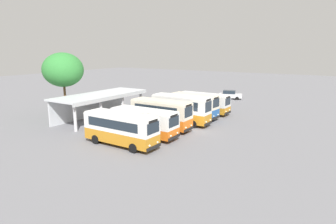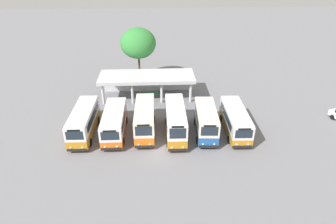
# 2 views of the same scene
# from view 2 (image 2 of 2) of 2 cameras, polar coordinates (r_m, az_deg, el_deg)

# --- Properties ---
(ground_plane) EXTENTS (180.00, 180.00, 0.00)m
(ground_plane) POSITION_cam_2_polar(r_m,az_deg,el_deg) (31.90, -1.26, -7.38)
(ground_plane) COLOR slate
(city_bus_nearest_orange) EXTENTS (2.46, 7.96, 3.17)m
(city_bus_nearest_orange) POSITION_cam_2_polar(r_m,az_deg,el_deg) (34.91, -16.17, -1.71)
(city_bus_nearest_orange) COLOR black
(city_bus_nearest_orange) RESTS_ON ground
(city_bus_second_in_row) EXTENTS (2.45, 7.58, 2.99)m
(city_bus_second_in_row) POSITION_cam_2_polar(r_m,az_deg,el_deg) (34.16, -10.45, -1.87)
(city_bus_second_in_row) COLOR black
(city_bus_second_in_row) RESTS_ON ground
(city_bus_middle_cream) EXTENTS (2.35, 7.41, 3.44)m
(city_bus_middle_cream) POSITION_cam_2_polar(r_m,az_deg,el_deg) (33.86, -4.56, -1.30)
(city_bus_middle_cream) COLOR black
(city_bus_middle_cream) RESTS_ON ground
(city_bus_fourth_amber) EXTENTS (2.29, 7.64, 3.60)m
(city_bus_fourth_amber) POSITION_cam_2_polar(r_m,az_deg,el_deg) (33.31, 1.48, -1.59)
(city_bus_fourth_amber) COLOR black
(city_bus_fourth_amber) RESTS_ON ground
(city_bus_fifth_blue) EXTENTS (2.61, 6.73, 3.34)m
(city_bus_fifth_blue) POSITION_cam_2_polar(r_m,az_deg,el_deg) (33.77, 7.44, -1.66)
(city_bus_fifth_blue) COLOR black
(city_bus_fifth_blue) RESTS_ON ground
(city_bus_far_end_green) EXTENTS (2.53, 7.79, 2.95)m
(city_bus_far_end_green) POSITION_cam_2_polar(r_m,az_deg,el_deg) (34.92, 13.03, -1.47)
(city_bus_far_end_green) COLOR black
(city_bus_far_end_green) RESTS_ON ground
(terminal_canopy) EXTENTS (13.54, 5.04, 3.40)m
(terminal_canopy) POSITION_cam_2_polar(r_m,az_deg,el_deg) (42.79, -4.13, 6.48)
(terminal_canopy) COLOR silver
(terminal_canopy) RESTS_ON ground
(waiting_chair_end_by_column) EXTENTS (0.46, 0.46, 0.86)m
(waiting_chair_end_by_column) POSITION_cam_2_polar(r_m,az_deg,el_deg) (43.00, -4.09, 3.58)
(waiting_chair_end_by_column) COLOR slate
(waiting_chair_end_by_column) RESTS_ON ground
(waiting_chair_second_from_end) EXTENTS (0.46, 0.46, 0.86)m
(waiting_chair_second_from_end) POSITION_cam_2_polar(r_m,az_deg,el_deg) (42.87, -3.22, 3.54)
(waiting_chair_second_from_end) COLOR slate
(waiting_chair_second_from_end) RESTS_ON ground
(waiting_chair_middle_seat) EXTENTS (0.46, 0.46, 0.86)m
(waiting_chair_middle_seat) POSITION_cam_2_polar(r_m,az_deg,el_deg) (42.92, -2.35, 3.59)
(waiting_chair_middle_seat) COLOR slate
(waiting_chair_middle_seat) RESTS_ON ground
(roadside_tree_behind_canopy) EXTENTS (5.51, 5.51, 8.80)m
(roadside_tree_behind_canopy) POSITION_cam_2_polar(r_m,az_deg,el_deg) (46.34, -5.86, 13.23)
(roadside_tree_behind_canopy) COLOR brown
(roadside_tree_behind_canopy) RESTS_ON ground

